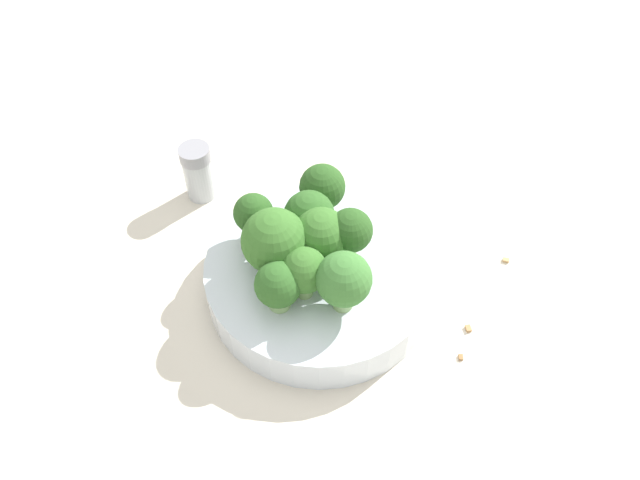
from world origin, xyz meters
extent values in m
plane|color=beige|center=(0.00, 0.00, 0.00)|extent=(3.00, 3.00, 0.00)
cylinder|color=silver|center=(0.00, 0.00, 0.02)|extent=(0.21, 0.21, 0.04)
cylinder|color=#7A9E5B|center=(0.02, 0.01, 0.05)|extent=(0.02, 0.02, 0.03)
sphere|color=#28511E|center=(0.02, 0.01, 0.07)|extent=(0.04, 0.04, 0.04)
cylinder|color=#8EB770|center=(0.00, 0.01, 0.05)|extent=(0.02, 0.02, 0.02)
sphere|color=#386B28|center=(0.00, 0.01, 0.07)|extent=(0.05, 0.05, 0.05)
cylinder|color=#84AD66|center=(-0.01, -0.03, 0.05)|extent=(0.02, 0.02, 0.03)
sphere|color=#386B28|center=(-0.01, -0.03, 0.07)|extent=(0.04, 0.04, 0.04)
cylinder|color=#8EB770|center=(0.03, -0.04, 0.05)|extent=(0.02, 0.02, 0.03)
sphere|color=#3D7533|center=(0.03, -0.04, 0.07)|extent=(0.05, 0.05, 0.05)
cylinder|color=#8EB770|center=(-0.06, 0.02, 0.05)|extent=(0.03, 0.03, 0.03)
sphere|color=#28511E|center=(-0.06, 0.02, 0.07)|extent=(0.04, 0.04, 0.04)
cylinder|color=#8EB770|center=(-0.04, -0.01, 0.05)|extent=(0.02, 0.02, 0.03)
sphere|color=#386B28|center=(-0.04, -0.01, 0.07)|extent=(0.06, 0.06, 0.06)
cylinder|color=#8EB770|center=(-0.02, -0.05, 0.05)|extent=(0.02, 0.02, 0.02)
sphere|color=#2D5B23|center=(-0.02, -0.05, 0.07)|extent=(0.04, 0.04, 0.04)
cylinder|color=#84AD66|center=(-0.01, 0.06, 0.05)|extent=(0.03, 0.03, 0.02)
sphere|color=#28511E|center=(-0.01, 0.06, 0.07)|extent=(0.04, 0.04, 0.04)
cylinder|color=#84AD66|center=(-0.02, 0.03, 0.05)|extent=(0.02, 0.02, 0.02)
sphere|color=#2D5B23|center=(-0.02, 0.03, 0.07)|extent=(0.05, 0.05, 0.05)
cylinder|color=#B2B7BC|center=(-0.15, 0.09, 0.02)|extent=(0.03, 0.03, 0.05)
cylinder|color=gray|center=(-0.15, 0.09, 0.06)|extent=(0.03, 0.03, 0.01)
cube|color=#AD7F4C|center=(0.14, -0.02, 0.00)|extent=(0.01, 0.01, 0.01)
cube|color=tan|center=(0.17, 0.07, 0.00)|extent=(0.01, 0.00, 0.01)
cube|color=#AD7F4C|center=(-0.03, 0.12, 0.00)|extent=(0.01, 0.01, 0.01)
cube|color=olive|center=(0.13, -0.05, 0.00)|extent=(0.00, 0.01, 0.01)
camera|label=1|loc=(0.07, -0.33, 0.47)|focal=35.00mm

